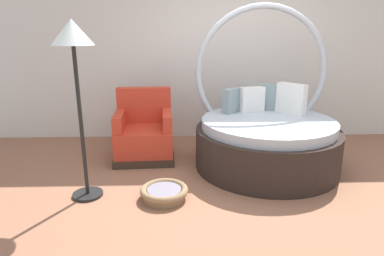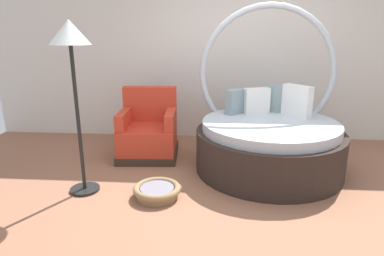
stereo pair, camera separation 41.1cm
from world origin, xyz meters
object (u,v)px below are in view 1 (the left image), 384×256
Objects in this scene: round_daybed at (266,134)px; red_armchair at (144,134)px; pet_basket at (164,192)px; floor_lamp at (74,50)px.

red_armchair is (-1.61, 0.34, -0.09)m from round_daybed.
pet_basket is (-1.28, -0.90, -0.35)m from round_daybed.
red_armchair is 1.84× the size of pet_basket.
floor_lamp is (-0.83, 0.09, 1.46)m from pet_basket.
pet_basket is (0.33, -1.24, -0.26)m from red_armchair.
pet_basket is 1.68m from floor_lamp.
floor_lamp reaches higher than pet_basket.
round_daybed is at bearing -12.03° from red_armchair.
red_armchair is 1.31m from pet_basket.
round_daybed is 2.20× the size of red_armchair.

